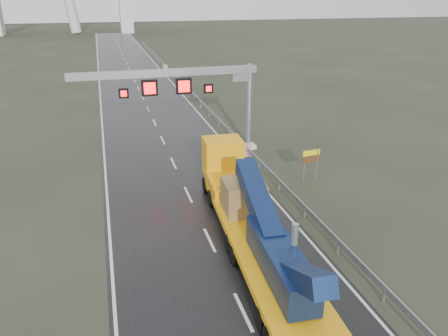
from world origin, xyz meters
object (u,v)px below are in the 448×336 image
object	(u,v)px
heavy_haul_truck	(249,213)
striped_barrier	(247,150)
sign_gantry	(192,87)
exit_sign_pair	(311,159)

from	to	relation	value
heavy_haul_truck	striped_barrier	world-z (taller)	heavy_haul_truck
sign_gantry	striped_barrier	xyz separation A→B (m)	(4.04, -1.95, -5.08)
sign_gantry	exit_sign_pair	size ratio (longest dim) A/B	6.26
heavy_haul_truck	striped_barrier	xyz separation A→B (m)	(4.09, 12.63, -1.19)
sign_gantry	exit_sign_pair	bearing A→B (deg)	-49.69
exit_sign_pair	heavy_haul_truck	bearing A→B (deg)	-143.98
sign_gantry	striped_barrier	distance (m)	6.78
striped_barrier	heavy_haul_truck	bearing A→B (deg)	-104.74
striped_barrier	sign_gantry	bearing A→B (deg)	157.39
sign_gantry	heavy_haul_truck	size ratio (longest dim) A/B	0.78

